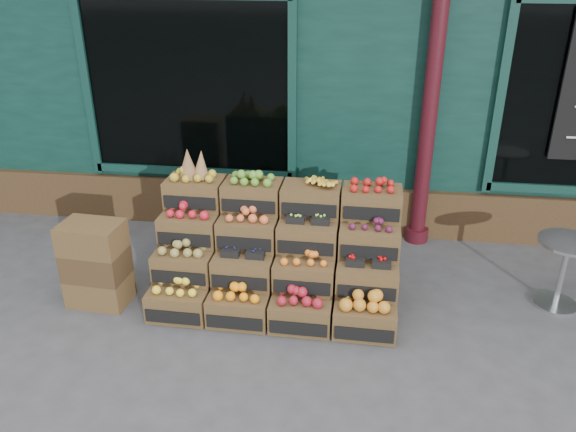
# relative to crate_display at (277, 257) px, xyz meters

# --- Properties ---
(ground) EXTENTS (60.00, 60.00, 0.00)m
(ground) POSITION_rel_crate_display_xyz_m (0.29, -0.57, -0.45)
(ground) COLOR #414143
(ground) RESTS_ON ground
(shop_facade) EXTENTS (12.00, 6.24, 4.80)m
(shop_facade) POSITION_rel_crate_display_xyz_m (0.29, 4.54, 1.94)
(shop_facade) COLOR #0D2E27
(shop_facade) RESTS_ON ground
(crate_display) EXTENTS (2.35, 1.16, 1.47)m
(crate_display) POSITION_rel_crate_display_xyz_m (0.00, 0.00, 0.00)
(crate_display) COLOR brown
(crate_display) RESTS_ON ground
(spare_crates) EXTENTS (0.60, 0.43, 0.86)m
(spare_crates) POSITION_rel_crate_display_xyz_m (-1.74, -0.34, -0.02)
(spare_crates) COLOR brown
(spare_crates) RESTS_ON ground
(bistro_table) EXTENTS (0.57, 0.57, 0.72)m
(bistro_table) POSITION_rel_crate_display_xyz_m (2.77, 0.22, -0.00)
(bistro_table) COLOR #B0B2B7
(bistro_table) RESTS_ON ground
(shopkeeper) EXTENTS (0.76, 0.64, 1.79)m
(shopkeeper) POSITION_rel_crate_display_xyz_m (-1.04, 2.06, 0.44)
(shopkeeper) COLOR #1B6125
(shopkeeper) RESTS_ON ground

